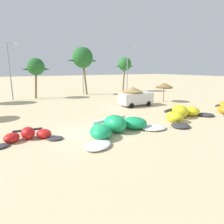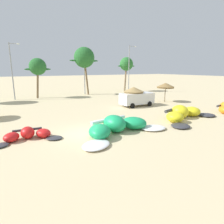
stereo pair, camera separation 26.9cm
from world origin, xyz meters
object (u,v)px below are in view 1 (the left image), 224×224
object	(u,v)px
beach_umbrella_near_palms	(133,90)
lamppost_east_center	(84,71)
parked_van	(135,98)
palm_center_left	(83,58)
lamppost_east	(128,67)
kite_center	(183,114)
palm_left_of_gap	(36,67)
beach_umbrella_outermost	(164,85)
kite_left	(28,135)
palm_center_right	(125,64)
kite_left_of_center	(118,127)
lamppost_west_center	(10,69)

from	to	relation	value
beach_umbrella_near_palms	lamppost_east_center	xyz separation A→B (m)	(-1.10, 15.38, 2.39)
parked_van	lamppost_east_center	world-z (taller)	lamppost_east_center
palm_center_left	lamppost_east	size ratio (longest dim) A/B	0.93
lamppost_east	palm_center_left	bearing A→B (deg)	174.43
kite_center	palm_left_of_gap	world-z (taller)	palm_left_of_gap
beach_umbrella_outermost	beach_umbrella_near_palms	bearing A→B (deg)	-179.27
kite_center	beach_umbrella_outermost	distance (m)	10.68
kite_left	lamppost_east	bearing A→B (deg)	41.34
palm_center_left	beach_umbrella_outermost	bearing A→B (deg)	-61.24
beach_umbrella_near_palms	lamppost_east	world-z (taller)	lamppost_east
lamppost_east	beach_umbrella_near_palms	bearing A→B (deg)	-122.20
parked_van	palm_center_left	bearing A→B (deg)	97.04
beach_umbrella_near_palms	lamppost_east	bearing A→B (deg)	57.80
palm_center_right	lamppost_east	world-z (taller)	lamppost_east
kite_left	parked_van	world-z (taller)	parked_van
kite_center	kite_left_of_center	bearing A→B (deg)	-176.83
parked_van	palm_center_right	xyz separation A→B (m)	(8.51, 15.43, 4.99)
beach_umbrella_near_palms	lamppost_east	distance (m)	16.04
kite_left_of_center	parked_van	xyz separation A→B (m)	(8.25, 8.64, 0.55)
kite_left_of_center	parked_van	world-z (taller)	parked_van
parked_van	palm_left_of_gap	world-z (taller)	palm_left_of_gap
beach_umbrella_outermost	lamppost_east	size ratio (longest dim) A/B	0.30
kite_center	palm_center_right	xyz separation A→B (m)	(8.40, 23.60, 5.54)
palm_left_of_gap	beach_umbrella_outermost	bearing A→B (deg)	-40.79
palm_center_right	lamppost_east	distance (m)	1.82
beach_umbrella_near_palms	palm_left_of_gap	bearing A→B (deg)	125.86
parked_van	palm_left_of_gap	xyz separation A→B (m)	(-10.52, 14.74, 4.33)
beach_umbrella_outermost	palm_left_of_gap	xyz separation A→B (m)	(-16.49, 14.23, 2.82)
palm_center_right	lamppost_east_center	bearing A→B (deg)	177.75
palm_center_left	kite_left	bearing A→B (deg)	-121.54
beach_umbrella_near_palms	palm_center_right	size ratio (longest dim) A/B	0.37
parked_van	palm_left_of_gap	size ratio (longest dim) A/B	0.68
kite_center	lamppost_east_center	bearing A→B (deg)	93.31
kite_left	lamppost_west_center	distance (m)	21.65
kite_center	palm_center_left	distance (m)	23.90
palm_center_left	palm_center_right	size ratio (longest dim) A/B	1.21
beach_umbrella_outermost	kite_left_of_center	bearing A→B (deg)	-147.25
beach_umbrella_outermost	parked_van	xyz separation A→B (m)	(-5.97, -0.51, -1.52)
palm_left_of_gap	lamppost_west_center	xyz separation A→B (m)	(-3.97, -0.21, -0.26)
parked_van	lamppost_east	distance (m)	16.59
kite_center	lamppost_east_center	world-z (taller)	lamppost_east_center
palm_center_right	palm_center_left	bearing A→B (deg)	-175.93
lamppost_east_center	kite_center	bearing A→B (deg)	-86.69
lamppost_west_center	lamppost_east	distance (m)	22.69
lamppost_west_center	lamppost_east	xyz separation A→B (m)	(22.68, -0.82, 0.39)
parked_van	lamppost_east_center	xyz separation A→B (m)	(-1.28, 15.81, 3.56)
kite_center	parked_van	xyz separation A→B (m)	(-0.11, 8.18, 0.54)
kite_center	palm_center_left	size ratio (longest dim) A/B	0.87
kite_left_of_center	lamppost_west_center	xyz separation A→B (m)	(-6.24, 23.17, 4.62)
kite_left	lamppost_west_center	xyz separation A→B (m)	(0.38, 21.10, 4.82)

